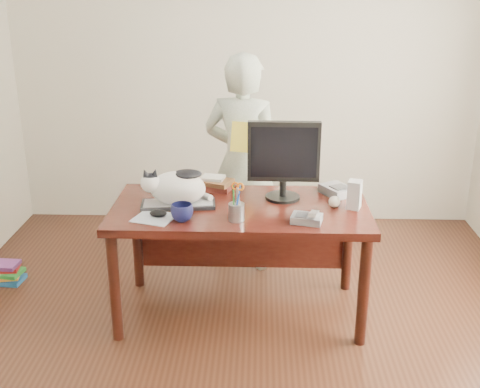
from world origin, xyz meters
name	(u,v)px	position (x,y,z in m)	size (l,w,h in m)	color
room	(236,138)	(0.00, 0.00, 1.35)	(4.50, 4.50, 4.50)	black
desk	(241,223)	(0.00, 0.68, 0.60)	(1.60, 0.80, 0.75)	black
keyboard	(178,204)	(-0.39, 0.59, 0.76)	(0.47, 0.22, 0.03)	black
cat	(175,187)	(-0.40, 0.59, 0.88)	(0.45, 0.26, 0.25)	white
monitor	(284,156)	(0.27, 0.73, 1.04)	(0.45, 0.23, 0.51)	black
pen_cup	(236,210)	(-0.01, 0.37, 0.82)	(0.12, 0.12, 0.24)	gray
mousepad	(154,218)	(-0.50, 0.39, 0.75)	(0.28, 0.27, 0.01)	silver
mouse	(158,213)	(-0.48, 0.41, 0.77)	(0.12, 0.09, 0.04)	black
coffee_mug	(182,212)	(-0.33, 0.36, 0.80)	(0.13, 0.13, 0.10)	#0D0F35
phone	(307,218)	(0.40, 0.36, 0.78)	(0.20, 0.16, 0.08)	slate
speaker	(354,195)	(0.70, 0.59, 0.84)	(0.10, 0.11, 0.18)	#A0A0A2
baseball	(334,202)	(0.58, 0.61, 0.79)	(0.07, 0.07, 0.07)	silver
book_stack	(215,184)	(-0.18, 0.92, 0.79)	(0.27, 0.23, 0.09)	#471913
calculator	(337,190)	(0.63, 0.84, 0.78)	(0.24, 0.26, 0.06)	slate
person	(243,163)	(0.00, 1.32, 0.81)	(0.59, 0.39, 1.61)	silver
held_book	(242,137)	(0.00, 1.15, 1.05)	(0.17, 0.13, 0.21)	yellow
book_pile_b	(6,273)	(-1.72, 0.95, 0.07)	(0.26, 0.20, 0.15)	#184F91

